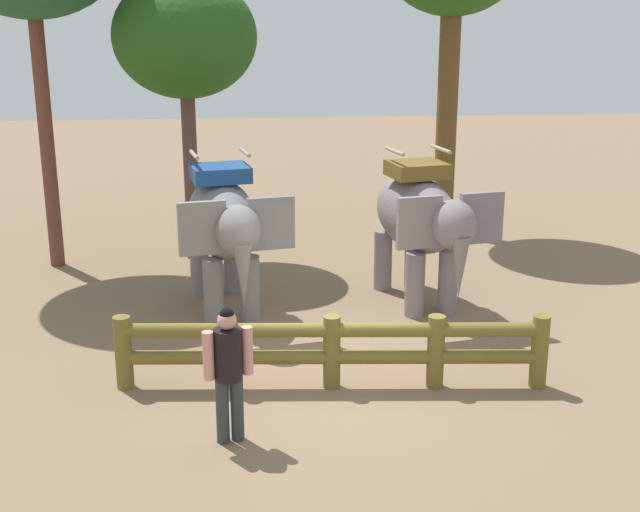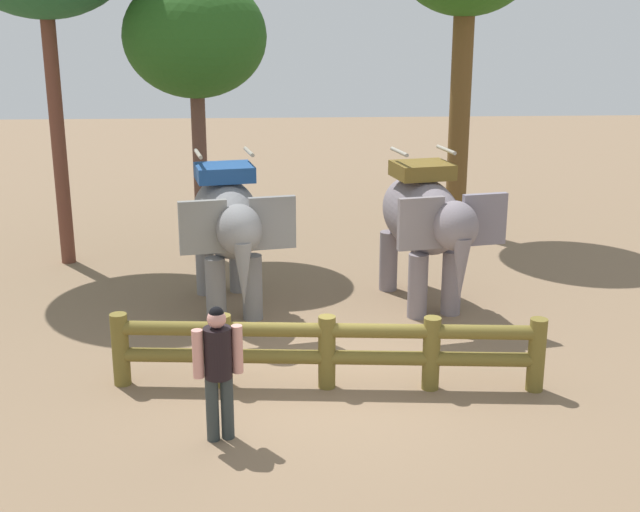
{
  "view_description": "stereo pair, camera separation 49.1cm",
  "coord_description": "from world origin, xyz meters",
  "px_view_note": "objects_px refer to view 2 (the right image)",
  "views": [
    {
      "loc": [
        -1.17,
        -10.86,
        5.09
      ],
      "look_at": [
        0.0,
        1.55,
        1.4
      ],
      "focal_mm": 47.07,
      "sensor_mm": 36.0,
      "label": 1
    },
    {
      "loc": [
        -0.68,
        -10.89,
        5.09
      ],
      "look_at": [
        0.0,
        1.55,
        1.4
      ],
      "focal_mm": 47.07,
      "sensor_mm": 36.0,
      "label": 2
    }
  ],
  "objects_px": {
    "elephant_near_left": "(228,224)",
    "elephant_center": "(425,220)",
    "tree_far_left": "(195,39)",
    "tourist_woman_in_black": "(218,364)",
    "log_fence": "(327,347)"
  },
  "relations": [
    {
      "from": "log_fence",
      "to": "elephant_near_left",
      "type": "bearing_deg",
      "value": 114.86
    },
    {
      "from": "elephant_near_left",
      "to": "tree_far_left",
      "type": "relative_size",
      "value": 0.57
    },
    {
      "from": "elephant_center",
      "to": "tree_far_left",
      "type": "height_order",
      "value": "tree_far_left"
    },
    {
      "from": "elephant_near_left",
      "to": "elephant_center",
      "type": "bearing_deg",
      "value": 0.88
    },
    {
      "from": "elephant_near_left",
      "to": "tourist_woman_in_black",
      "type": "relative_size",
      "value": 1.91
    },
    {
      "from": "tourist_woman_in_black",
      "to": "tree_far_left",
      "type": "bearing_deg",
      "value": 95.92
    },
    {
      "from": "elephant_near_left",
      "to": "tourist_woman_in_black",
      "type": "xyz_separation_m",
      "value": [
        0.1,
        -4.63,
        -0.56
      ]
    },
    {
      "from": "log_fence",
      "to": "tourist_woman_in_black",
      "type": "distance_m",
      "value": 2.01
    },
    {
      "from": "log_fence",
      "to": "elephant_center",
      "type": "height_order",
      "value": "elephant_center"
    },
    {
      "from": "elephant_center",
      "to": "tree_far_left",
      "type": "xyz_separation_m",
      "value": [
        -4.13,
        3.31,
        2.95
      ]
    },
    {
      "from": "elephant_near_left",
      "to": "log_fence",
      "type": "bearing_deg",
      "value": -65.14
    },
    {
      "from": "elephant_center",
      "to": "tree_far_left",
      "type": "bearing_deg",
      "value": 141.32
    },
    {
      "from": "elephant_center",
      "to": "log_fence",
      "type": "bearing_deg",
      "value": -120.17
    },
    {
      "from": "log_fence",
      "to": "tourist_woman_in_black",
      "type": "bearing_deg",
      "value": -135.0
    },
    {
      "from": "log_fence",
      "to": "elephant_center",
      "type": "distance_m",
      "value": 3.92
    }
  ]
}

